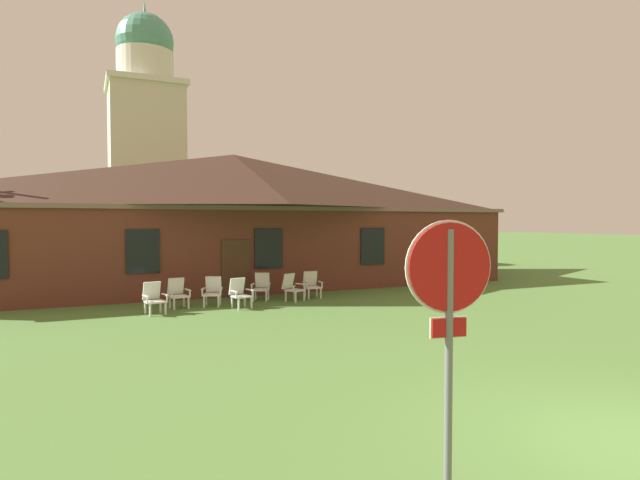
{
  "coord_description": "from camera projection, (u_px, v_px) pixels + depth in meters",
  "views": [
    {
      "loc": [
        -6.27,
        -3.95,
        2.76
      ],
      "look_at": [
        -0.48,
        8.82,
        2.27
      ],
      "focal_mm": 29.1,
      "sensor_mm": 36.0,
      "label": 1
    }
  ],
  "objects": [
    {
      "name": "lawn_chair_right_end",
      "position": [
        261.0,
        286.0,
        18.27
      ],
      "size": [
        0.82,
        0.85,
        0.96
      ],
      "color": "white",
      "rests_on": "ground"
    },
    {
      "name": "lawn_chair_far_side",
      "position": [
        292.0,
        287.0,
        18.05
      ],
      "size": [
        0.82,
        0.85,
        0.96
      ],
      "color": "silver",
      "rests_on": "ground"
    },
    {
      "name": "dome_tower",
      "position": [
        146.0,
        144.0,
        36.03
      ],
      "size": [
        5.18,
        5.18,
        18.04
      ],
      "color": "beige",
      "rests_on": "ground"
    },
    {
      "name": "brick_building",
      "position": [
        234.0,
        217.0,
        24.02
      ],
      "size": [
        23.43,
        10.4,
        5.87
      ],
      "color": "brown",
      "rests_on": "ground"
    },
    {
      "name": "lawn_chair_by_porch",
      "position": [
        154.0,
        297.0,
        15.5
      ],
      "size": [
        0.73,
        0.77,
        0.96
      ],
      "color": "white",
      "rests_on": "ground"
    },
    {
      "name": "lawn_chair_under_eave",
      "position": [
        312.0,
        284.0,
        18.85
      ],
      "size": [
        0.68,
        0.71,
        0.96
      ],
      "color": "silver",
      "rests_on": "ground"
    },
    {
      "name": "lawn_chair_left_end",
      "position": [
        213.0,
        291.0,
        17.03
      ],
      "size": [
        0.78,
        0.82,
        0.96
      ],
      "color": "white",
      "rests_on": "ground"
    },
    {
      "name": "stop_sign",
      "position": [
        449.0,
        314.0,
        4.43
      ],
      "size": [
        0.8,
        0.18,
        2.78
      ],
      "color": "slate",
      "rests_on": "ground"
    },
    {
      "name": "lawn_chair_middle",
      "position": [
        240.0,
        292.0,
        16.58
      ],
      "size": [
        0.73,
        0.77,
        0.96
      ],
      "color": "white",
      "rests_on": "ground"
    },
    {
      "name": "lawn_chair_near_door",
      "position": [
        178.0,
        292.0,
        16.58
      ],
      "size": [
        0.71,
        0.75,
        0.96
      ],
      "color": "white",
      "rests_on": "ground"
    }
  ]
}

